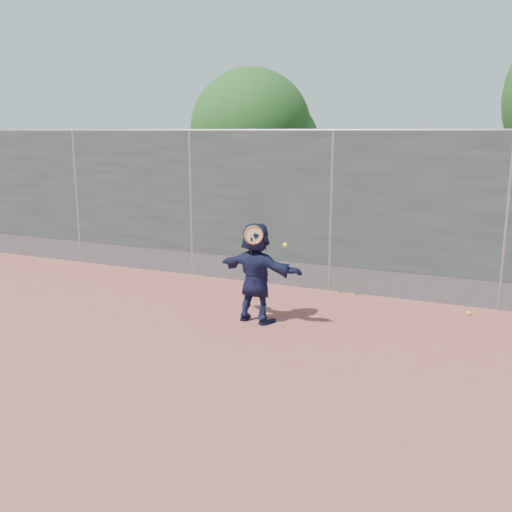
% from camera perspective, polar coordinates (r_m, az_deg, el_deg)
% --- Properties ---
extents(ground, '(80.00, 80.00, 0.00)m').
position_cam_1_polar(ground, '(7.92, -0.16, -9.77)').
color(ground, '#9E4C42').
rests_on(ground, ground).
extents(player, '(1.55, 0.73, 1.61)m').
position_cam_1_polar(player, '(8.98, 0.00, -1.67)').
color(player, '#15193B').
rests_on(player, ground).
extents(ball_ground, '(0.07, 0.07, 0.07)m').
position_cam_1_polar(ball_ground, '(10.13, 20.49, -5.37)').
color(ball_ground, yellow).
rests_on(ball_ground, ground).
extents(fence, '(20.00, 0.06, 3.03)m').
position_cam_1_polar(fence, '(10.72, 7.53, 4.75)').
color(fence, '#38423D').
rests_on(fence, ground).
extents(swing_action, '(0.70, 0.17, 0.51)m').
position_cam_1_polar(swing_action, '(8.63, 0.06, 1.90)').
color(swing_action, orange).
rests_on(swing_action, ground).
extents(tree_left, '(3.15, 3.00, 4.53)m').
position_cam_1_polar(tree_left, '(14.48, 0.15, 12.20)').
color(tree_left, '#382314').
rests_on(tree_left, ground).
extents(weed_clump, '(0.68, 0.07, 0.30)m').
position_cam_1_polar(weed_clump, '(10.82, 8.64, -3.05)').
color(weed_clump, '#387226').
rests_on(weed_clump, ground).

